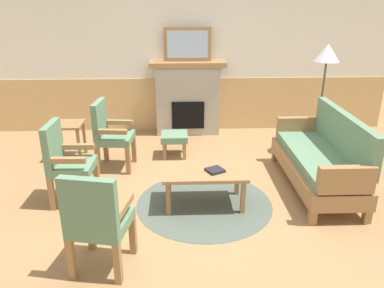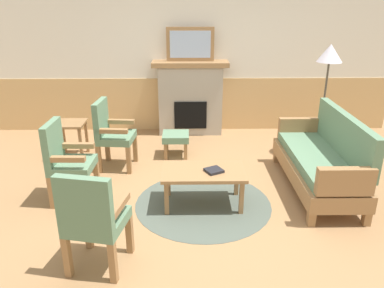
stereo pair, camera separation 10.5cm
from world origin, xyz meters
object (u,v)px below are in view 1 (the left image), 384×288
object	(u,v)px
armchair_near_fireplace	(66,159)
coffee_table	(205,174)
framed_picture	(187,44)
couch	(321,159)
armchair_front_left	(97,218)
floor_lamp_by_couch	(327,60)
armchair_by_window_left	(110,132)
footstool	(174,138)
side_table	(68,131)
fireplace	(188,97)
book_on_table	(215,170)

from	to	relation	value
armchair_near_fireplace	coffee_table	bearing A→B (deg)	-4.99
framed_picture	coffee_table	xyz separation A→B (m)	(0.12, -2.55, -1.17)
couch	armchair_front_left	bearing A→B (deg)	-148.93
couch	armchair_near_fireplace	bearing A→B (deg)	-175.80
floor_lamp_by_couch	couch	bearing A→B (deg)	-107.74
coffee_table	armchair_by_window_left	bearing A→B (deg)	139.28
footstool	armchair_by_window_left	size ratio (longest dim) A/B	0.41
framed_picture	coffee_table	world-z (taller)	framed_picture
footstool	side_table	bearing A→B (deg)	-179.48
fireplace	footstool	size ratio (longest dim) A/B	3.25
couch	armchair_front_left	world-z (taller)	same
book_on_table	armchair_near_fireplace	xyz separation A→B (m)	(-1.73, 0.18, 0.08)
coffee_table	armchair_front_left	bearing A→B (deg)	-131.45
framed_picture	couch	xyz separation A→B (m)	(1.62, -2.18, -1.16)
floor_lamp_by_couch	fireplace	bearing A→B (deg)	152.21
footstool	side_table	distance (m)	1.59
book_on_table	footstool	bearing A→B (deg)	107.44
armchair_front_left	floor_lamp_by_couch	xyz separation A→B (m)	(2.86, 2.64, 0.91)
book_on_table	footstool	size ratio (longest dim) A/B	0.46
side_table	framed_picture	bearing A→B (deg)	30.86
side_table	footstool	bearing A→B (deg)	0.52
couch	footstool	distance (m)	2.16
fireplace	coffee_table	bearing A→B (deg)	-87.21
book_on_table	armchair_near_fireplace	bearing A→B (deg)	174.11
armchair_near_fireplace	armchair_front_left	distance (m)	1.41
couch	floor_lamp_by_couch	size ratio (longest dim) A/B	1.07
fireplace	framed_picture	distance (m)	0.91
framed_picture	footstool	world-z (taller)	framed_picture
armchair_front_left	couch	bearing A→B (deg)	31.07
coffee_table	footstool	size ratio (longest dim) A/B	2.40
armchair_near_fireplace	floor_lamp_by_couch	xyz separation A→B (m)	(3.47, 1.36, 0.91)
fireplace	footstool	bearing A→B (deg)	-102.39
footstool	armchair_near_fireplace	size ratio (longest dim) A/B	0.41
armchair_front_left	side_table	bearing A→B (deg)	109.85
couch	book_on_table	xyz separation A→B (m)	(-1.38, -0.41, 0.06)
book_on_table	armchair_front_left	size ratio (longest dim) A/B	0.19
armchair_near_fireplace	armchair_front_left	size ratio (longest dim) A/B	1.00
coffee_table	armchair_by_window_left	distance (m)	1.66
book_on_table	footstool	distance (m)	1.60
book_on_table	footstool	world-z (taller)	book_on_table
footstool	side_table	xyz separation A→B (m)	(-1.58, -0.01, 0.15)
coffee_table	couch	bearing A→B (deg)	13.87
framed_picture	couch	world-z (taller)	framed_picture
framed_picture	armchair_near_fireplace	xyz separation A→B (m)	(-1.49, -2.41, -1.02)
armchair_near_fireplace	footstool	bearing A→B (deg)	46.93
coffee_table	side_table	distance (m)	2.43
fireplace	coffee_table	world-z (taller)	fireplace
book_on_table	armchair_by_window_left	distance (m)	1.77
side_table	floor_lamp_by_couch	distance (m)	3.93
armchair_by_window_left	armchair_front_left	size ratio (longest dim) A/B	1.00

